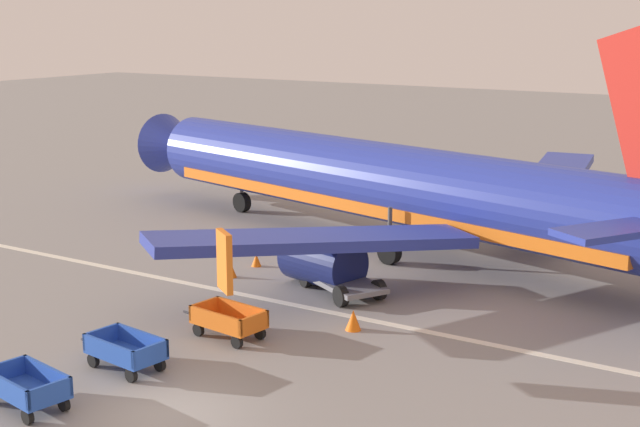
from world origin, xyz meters
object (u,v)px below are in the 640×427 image
Objects in this scene: airplane at (398,186)px; baggage_cart_third_in_row at (228,321)px; service_truck_beside_carts at (330,261)px; baggage_cart_nearest at (27,388)px; traffic_cone_by_carts at (353,320)px; baggage_cart_second_in_row at (125,351)px; traffic_cone_mid_apron at (256,260)px; traffic_cone_near_plane at (232,271)px.

airplane reaches higher than baggage_cart_third_in_row.
baggage_cart_nearest is at bearing -95.03° from service_truck_beside_carts.
baggage_cart_third_in_row is 6.89m from service_truck_beside_carts.
baggage_cart_second_in_row is at bearing -122.08° from traffic_cone_by_carts.
airplane reaches higher than service_truck_beside_carts.
traffic_cone_mid_apron is (-3.10, 15.27, -0.31)m from baggage_cart_nearest.
traffic_cone_near_plane is at bearing 159.16° from traffic_cone_by_carts.
traffic_cone_by_carts is at bearing 57.92° from baggage_cart_second_in_row.
traffic_cone_mid_apron is (-3.90, -5.97, -2.77)m from airplane.
airplane is at bearing 88.51° from baggage_cart_second_in_row.
baggage_cart_second_in_row is at bearing -71.20° from traffic_cone_near_plane.
service_truck_beside_carts is at bearing -11.51° from traffic_cone_mid_apron.
airplane is at bearing 56.86° from traffic_cone_mid_apron.
airplane is 7.65m from traffic_cone_mid_apron.
traffic_cone_mid_apron is at bearing 101.46° from baggage_cart_nearest.
traffic_cone_near_plane is (-2.98, 13.33, -0.31)m from baggage_cart_nearest.
traffic_cone_by_carts is (4.64, 10.43, -0.23)m from baggage_cart_nearest.
baggage_cart_nearest is 6.28× the size of traffic_cone_mid_apron.
baggage_cart_second_in_row is 12.21m from traffic_cone_mid_apron.
airplane is 7.86× the size of service_truck_beside_carts.
traffic_cone_near_plane reaches higher than traffic_cone_mid_apron.
traffic_cone_mid_apron is 0.78× the size of traffic_cone_by_carts.
baggage_cart_nearest is at bearing -77.40° from traffic_cone_near_plane.
traffic_cone_near_plane is at bearing 102.60° from baggage_cart_nearest.
baggage_cart_second_in_row is 10.87m from service_truck_beside_carts.
airplane is 50.54× the size of traffic_cone_by_carts.
traffic_cone_by_carts reaches higher than traffic_cone_near_plane.
baggage_cart_nearest is 14.45m from service_truck_beside_carts.
baggage_cart_third_in_row is at bearing -138.47° from traffic_cone_by_carts.
baggage_cart_nearest reaches higher than traffic_cone_mid_apron.
airplane is 7.15m from service_truck_beside_carts.
baggage_cart_nearest reaches higher than traffic_cone_by_carts.
airplane reaches higher than baggage_cart_nearest.
traffic_cone_by_carts is (7.63, -2.90, 0.08)m from traffic_cone_near_plane.
traffic_cone_by_carts is at bearing -20.84° from traffic_cone_near_plane.
baggage_cart_third_in_row is at bearing -89.23° from service_truck_beside_carts.
baggage_cart_third_in_row reaches higher than traffic_cone_by_carts.
baggage_cart_third_in_row is at bearing -60.13° from traffic_cone_mid_apron.
baggage_cart_second_in_row is 1.00× the size of baggage_cart_third_in_row.
baggage_cart_second_in_row reaches higher than traffic_cone_by_carts.
traffic_cone_mid_apron is at bearing 93.39° from traffic_cone_near_plane.
traffic_cone_mid_apron is at bearing 147.96° from traffic_cone_by_carts.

